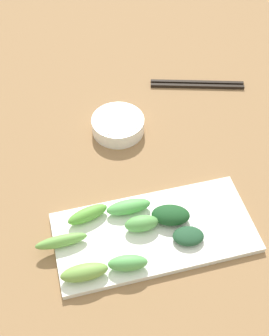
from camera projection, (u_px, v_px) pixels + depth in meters
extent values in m
cube|color=olive|center=(133.00, 187.00, 0.92)|extent=(2.10, 2.10, 0.02)
cylinder|color=white|center=(118.00, 125.00, 0.99)|extent=(0.12, 0.12, 0.03)
cylinder|color=#3D1C05|center=(118.00, 123.00, 0.99)|extent=(0.10, 0.10, 0.02)
cube|color=white|center=(154.00, 232.00, 0.83)|extent=(0.17, 0.37, 0.01)
ellipsoid|color=#62AF3E|center=(88.00, 214.00, 0.83)|extent=(0.04, 0.08, 0.03)
ellipsoid|color=#5CA752|center=(142.00, 223.00, 0.81)|extent=(0.04, 0.06, 0.03)
ellipsoid|color=#79AD4C|center=(84.00, 272.00, 0.75)|extent=(0.03, 0.08, 0.03)
ellipsoid|color=#214C2E|center=(188.00, 236.00, 0.80)|extent=(0.05, 0.06, 0.02)
ellipsoid|color=#70B04E|center=(61.00, 241.00, 0.79)|extent=(0.02, 0.09, 0.02)
ellipsoid|color=#1B4B22|center=(171.00, 215.00, 0.83)|extent=(0.06, 0.08, 0.03)
ellipsoid|color=#5DB45B|center=(128.00, 263.00, 0.76)|extent=(0.04, 0.07, 0.03)
ellipsoid|color=#5BB659|center=(129.00, 207.00, 0.84)|extent=(0.03, 0.09, 0.03)
cube|color=black|center=(197.00, 83.00, 1.11)|extent=(0.07, 0.22, 0.01)
cube|color=black|center=(197.00, 86.00, 1.10)|extent=(0.07, 0.22, 0.01)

